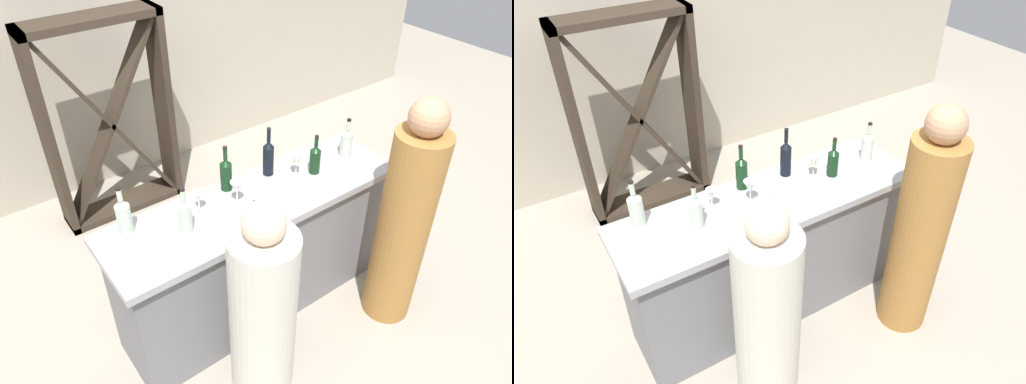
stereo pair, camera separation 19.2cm
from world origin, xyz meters
TOP-DOWN VIEW (x-y plane):
  - ground_plane at (0.00, 0.00)m, footprint 12.00×12.00m
  - back_wall at (0.00, 2.20)m, footprint 8.00×0.10m
  - bar_counter at (0.00, 0.00)m, footprint 1.98×0.58m
  - wine_rack at (-0.28, 1.65)m, footprint 1.06×0.28m
  - wine_bottle_leftmost_clear_pale at (-0.77, 0.19)m, footprint 0.08×0.08m
  - wine_bottle_second_left_clear_pale at (-0.49, 0.00)m, footprint 0.08×0.08m
  - wine_bottle_center_dark_green at (-0.09, 0.19)m, footprint 0.07×0.07m
  - wine_bottle_second_right_near_black at (0.23, 0.17)m, footprint 0.07×0.07m
  - wine_bottle_rightmost_dark_green at (0.48, 0.01)m, footprint 0.07×0.07m
  - wine_bottle_far_right_clear_pale at (0.80, 0.04)m, footprint 0.08×0.08m
  - wine_glass_near_left at (-0.10, -0.15)m, footprint 0.07×0.07m
  - wine_glass_near_center at (-0.12, 0.02)m, footprint 0.08×0.08m
  - wine_glass_near_right at (0.36, 0.05)m, footprint 0.06×0.06m
  - wine_glass_far_left at (-0.35, 0.10)m, footprint 0.07×0.07m
  - person_left_guest at (-0.35, -0.54)m, footprint 0.47×0.47m
  - person_center_guest at (0.74, -0.58)m, footprint 0.38×0.38m

SIDE VIEW (x-z plane):
  - ground_plane at x=0.00m, z-range 0.00..0.00m
  - bar_counter at x=0.00m, z-range 0.00..0.98m
  - person_left_guest at x=-0.35m, z-range -0.06..1.37m
  - person_center_guest at x=0.74m, z-range -0.05..1.61m
  - wine_rack at x=-0.28m, z-range 0.00..1.74m
  - wine_bottle_rightmost_dark_green at x=0.48m, z-range 0.94..1.21m
  - wine_glass_far_left at x=-0.35m, z-range 1.00..1.15m
  - wine_bottle_far_right_clear_pale at x=0.80m, z-range 0.94..1.22m
  - wine_glass_near_right at x=0.36m, z-range 1.00..1.16m
  - wine_bottle_second_left_clear_pale at x=-0.49m, z-range 0.94..1.23m
  - wine_glass_near_left at x=-0.10m, z-range 1.01..1.16m
  - wine_bottle_leftmost_clear_pale at x=-0.77m, z-range 0.94..1.24m
  - wine_glass_near_center at x=-0.12m, z-range 1.01..1.17m
  - wine_bottle_center_dark_green at x=-0.09m, z-range 0.93..1.24m
  - wine_bottle_second_right_near_black at x=0.23m, z-range 0.93..1.27m
  - back_wall at x=0.00m, z-range 0.00..2.80m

